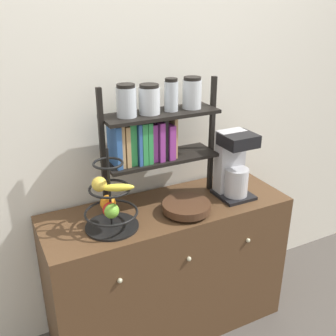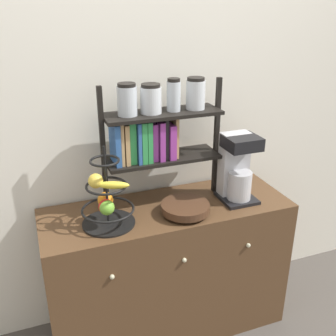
# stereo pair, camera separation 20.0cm
# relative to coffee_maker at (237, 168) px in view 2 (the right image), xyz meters

# --- Properties ---
(wall_back) EXTENTS (7.00, 0.05, 2.60)m
(wall_back) POSITION_rel_coffee_maker_xyz_m (-0.39, 0.31, 0.32)
(wall_back) COLOR silver
(wall_back) RESTS_ON ground_plane
(sideboard) EXTENTS (1.33, 0.48, 0.80)m
(sideboard) POSITION_rel_coffee_maker_xyz_m (-0.39, 0.03, -0.58)
(sideboard) COLOR #4C331E
(sideboard) RESTS_ON ground_plane
(coffee_maker) EXTENTS (0.18, 0.20, 0.37)m
(coffee_maker) POSITION_rel_coffee_maker_xyz_m (0.00, 0.00, 0.00)
(coffee_maker) COLOR black
(coffee_maker) RESTS_ON sideboard
(fruit_stand) EXTENTS (0.26, 0.26, 0.41)m
(fruit_stand) POSITION_rel_coffee_maker_xyz_m (-0.72, -0.03, -0.05)
(fruit_stand) COLOR black
(fruit_stand) RESTS_ON sideboard
(wooden_bowl) EXTENTS (0.25, 0.25, 0.06)m
(wooden_bowl) POSITION_rel_coffee_maker_xyz_m (-0.33, -0.06, -0.15)
(wooden_bowl) COLOR #422819
(wooden_bowl) RESTS_ON sideboard
(shelf_hutch) EXTENTS (0.65, 0.20, 0.66)m
(shelf_hutch) POSITION_rel_coffee_maker_xyz_m (-0.43, 0.13, 0.24)
(shelf_hutch) COLOR black
(shelf_hutch) RESTS_ON sideboard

